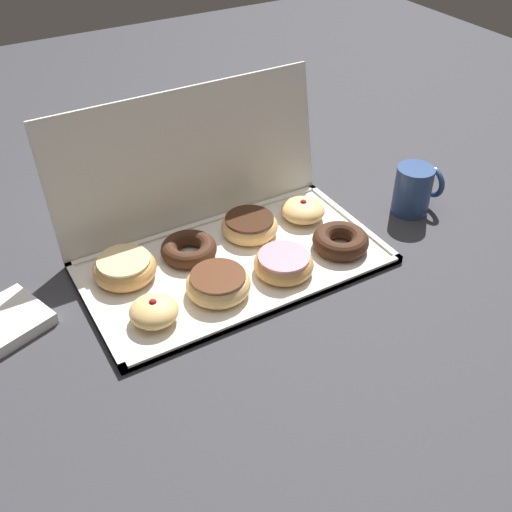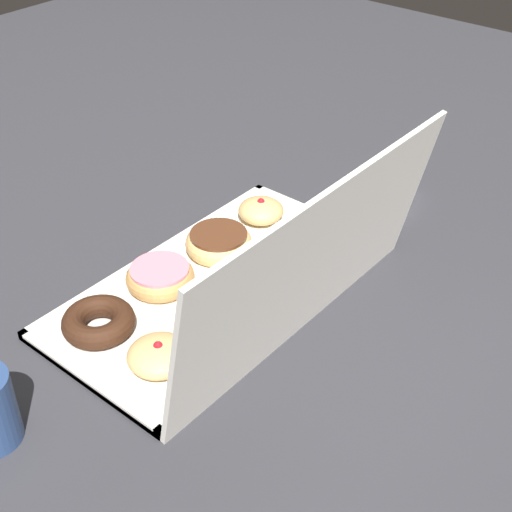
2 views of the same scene
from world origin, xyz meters
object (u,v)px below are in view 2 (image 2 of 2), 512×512
(chocolate_cake_ring_donut_3, at_px, (98,322))
(glazed_ring_donut_4, at_px, (321,236))
(chocolate_frosted_donut_6, at_px, (222,314))
(donut_box, at_px, (220,287))
(chocolate_cake_ring_donut_5, at_px, (275,272))
(jelly_filled_donut_7, at_px, (159,355))
(napkin_stack, at_px, (381,195))
(chocolate_frosted_donut_1, at_px, (219,242))
(pink_frosted_donut_2, at_px, (160,277))
(jelly_filled_donut_0, at_px, (261,211))

(chocolate_cake_ring_donut_3, distance_m, glazed_ring_donut_4, 0.41)
(chocolate_frosted_donut_6, bearing_deg, glazed_ring_donut_4, -178.84)
(glazed_ring_donut_4, xyz_separation_m, chocolate_frosted_donut_6, (0.26, 0.01, -0.00))
(chocolate_frosted_donut_6, bearing_deg, donut_box, -136.00)
(chocolate_cake_ring_donut_3, relative_size, chocolate_frosted_donut_6, 0.97)
(chocolate_frosted_donut_6, bearing_deg, chocolate_cake_ring_donut_5, -177.23)
(donut_box, distance_m, glazed_ring_donut_4, 0.21)
(donut_box, distance_m, chocolate_cake_ring_donut_5, 0.09)
(glazed_ring_donut_4, xyz_separation_m, jelly_filled_donut_7, (0.39, -0.00, -0.00))
(donut_box, height_order, jelly_filled_donut_7, jelly_filled_donut_7)
(chocolate_cake_ring_donut_3, height_order, napkin_stack, chocolate_cake_ring_donut_3)
(chocolate_cake_ring_donut_3, distance_m, chocolate_frosted_donut_6, 0.18)
(chocolate_frosted_donut_6, relative_size, jelly_filled_donut_7, 1.25)
(chocolate_frosted_donut_1, bearing_deg, chocolate_cake_ring_donut_3, -0.39)
(pink_frosted_donut_2, distance_m, chocolate_frosted_donut_6, 0.14)
(chocolate_frosted_donut_1, xyz_separation_m, napkin_stack, (-0.34, 0.11, -0.02))
(glazed_ring_donut_4, height_order, chocolate_frosted_donut_6, glazed_ring_donut_4)
(chocolate_cake_ring_donut_5, height_order, chocolate_frosted_donut_6, chocolate_frosted_donut_6)
(chocolate_cake_ring_donut_3, bearing_deg, napkin_stack, 169.27)
(chocolate_frosted_donut_1, bearing_deg, jelly_filled_donut_7, 25.08)
(glazed_ring_donut_4, bearing_deg, chocolate_frosted_donut_1, -44.28)
(napkin_stack, bearing_deg, pink_frosted_donut_2, -14.42)
(jelly_filled_donut_0, height_order, pink_frosted_donut_2, jelly_filled_donut_0)
(jelly_filled_donut_0, bearing_deg, napkin_stack, 150.56)
(chocolate_frosted_donut_1, bearing_deg, glazed_ring_donut_4, 135.72)
(donut_box, bearing_deg, jelly_filled_donut_7, 17.22)
(pink_frosted_donut_2, distance_m, jelly_filled_donut_7, 0.18)
(pink_frosted_donut_2, bearing_deg, chocolate_cake_ring_donut_5, 134.89)
(glazed_ring_donut_4, relative_size, chocolate_cake_ring_donut_5, 1.08)
(chocolate_cake_ring_donut_3, height_order, chocolate_cake_ring_donut_5, chocolate_cake_ring_donut_3)
(chocolate_frosted_donut_1, bearing_deg, donut_box, 42.74)
(napkin_stack, bearing_deg, chocolate_frosted_donut_1, -18.29)
(donut_box, height_order, chocolate_frosted_donut_1, chocolate_frosted_donut_1)
(pink_frosted_donut_2, xyz_separation_m, chocolate_frosted_donut_6, (0.01, 0.14, -0.00))
(chocolate_frosted_donut_1, bearing_deg, chocolate_frosted_donut_6, 43.39)
(chocolate_cake_ring_donut_3, relative_size, glazed_ring_donut_4, 0.95)
(jelly_filled_donut_0, distance_m, jelly_filled_donut_7, 0.41)
(chocolate_frosted_donut_1, relative_size, jelly_filled_donut_7, 1.27)
(pink_frosted_donut_2, xyz_separation_m, napkin_stack, (-0.47, 0.12, -0.02))
(jelly_filled_donut_0, distance_m, glazed_ring_donut_4, 0.13)
(chocolate_cake_ring_donut_3, xyz_separation_m, glazed_ring_donut_4, (-0.39, 0.13, 0.00))
(donut_box, bearing_deg, glazed_ring_donut_4, 162.17)
(napkin_stack, bearing_deg, donut_box, -7.20)
(pink_frosted_donut_2, xyz_separation_m, chocolate_cake_ring_donut_5, (-0.13, 0.13, -0.00))
(jelly_filled_donut_0, xyz_separation_m, jelly_filled_donut_7, (0.39, 0.13, -0.00))
(donut_box, relative_size, jelly_filled_donut_7, 6.21)
(glazed_ring_donut_4, height_order, chocolate_cake_ring_donut_5, glazed_ring_donut_4)
(chocolate_frosted_donut_6, bearing_deg, jelly_filled_donut_7, -3.76)
(chocolate_cake_ring_donut_3, distance_m, napkin_stack, 0.62)
(donut_box, relative_size, jelly_filled_donut_0, 6.80)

